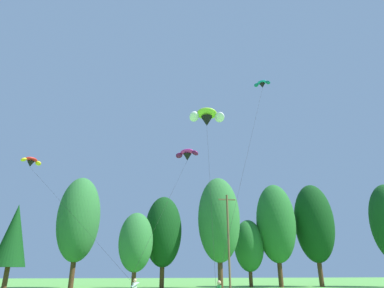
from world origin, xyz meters
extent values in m
cylinder|color=#472D19|center=(-18.89, 43.81, 1.31)|extent=(0.56, 0.56, 2.63)
cone|color=#0F3D14|center=(-18.89, 43.81, 6.37)|extent=(3.82, 3.82, 7.48)
cylinder|color=#472D19|center=(-12.28, 48.67, 1.89)|extent=(0.67, 0.67, 3.79)
ellipsoid|color=#2D7033|center=(-12.28, 48.67, 9.17)|extent=(5.88, 5.88, 11.85)
cylinder|color=#472D19|center=(-4.00, 43.22, 1.16)|extent=(0.54, 0.54, 2.33)
ellipsoid|color=#2D7033|center=(-4.00, 43.22, 5.65)|extent=(4.31, 4.31, 7.29)
cylinder|color=#472D19|center=(-0.36, 46.33, 1.52)|extent=(0.60, 0.60, 3.04)
ellipsoid|color=#0F3D14|center=(-0.36, 46.33, 7.37)|extent=(5.08, 5.08, 9.52)
cylinder|color=#472D19|center=(7.22, 44.70, 1.85)|extent=(0.66, 0.66, 3.70)
ellipsoid|color=#2D7033|center=(7.22, 44.70, 8.98)|extent=(5.79, 5.79, 11.60)
cylinder|color=#472D19|center=(12.65, 48.78, 1.19)|extent=(0.54, 0.54, 2.38)
ellipsoid|color=#236628|center=(12.65, 48.78, 5.76)|extent=(4.36, 4.36, 7.44)
cylinder|color=#472D19|center=(16.86, 47.98, 1.87)|extent=(0.67, 0.67, 3.75)
ellipsoid|color=#236628|center=(16.86, 47.98, 9.07)|extent=(5.83, 5.83, 11.73)
cylinder|color=#472D19|center=(23.35, 48.44, 1.91)|extent=(0.67, 0.67, 3.82)
ellipsoid|color=#0F3D14|center=(23.35, 48.44, 9.27)|extent=(5.92, 5.92, 11.97)
cylinder|color=brown|center=(7.20, 39.79, 5.64)|extent=(0.26, 0.26, 11.29)
cube|color=brown|center=(7.20, 39.79, 10.69)|extent=(2.20, 0.14, 0.14)
cube|color=white|center=(-3.67, 23.91, 1.14)|extent=(0.32, 0.42, 0.60)
sphere|color=tan|center=(-3.67, 23.91, 1.58)|extent=(0.22, 0.22, 0.22)
cylinder|color=white|center=(-3.62, 23.67, 1.30)|extent=(0.53, 0.20, 0.35)
cylinder|color=white|center=(-3.73, 24.14, 1.30)|extent=(0.53, 0.20, 0.35)
sphere|color=tan|center=(0.97, 18.25, 1.58)|extent=(0.22, 0.22, 0.22)
ellipsoid|color=red|center=(-16.03, 36.63, 13.90)|extent=(1.53, 1.53, 0.60)
ellipsoid|color=yellow|center=(-15.43, 37.23, 13.67)|extent=(0.91, 0.96, 0.74)
ellipsoid|color=yellow|center=(-16.63, 36.04, 13.67)|extent=(0.96, 0.91, 0.74)
cone|color=black|center=(-16.09, 36.69, 13.38)|extent=(1.07, 1.07, 0.65)
cylinder|color=black|center=(-10.05, 30.26, 7.34)|extent=(12.09, 12.87, 11.45)
ellipsoid|color=#93D633|center=(2.76, 29.73, 17.64)|extent=(2.25, 1.72, 1.29)
ellipsoid|color=white|center=(4.09, 29.61, 17.26)|extent=(1.31, 1.41, 1.43)
ellipsoid|color=white|center=(1.42, 29.85, 17.26)|extent=(1.43, 1.40, 1.43)
cone|color=black|center=(2.77, 29.87, 16.82)|extent=(1.30, 1.30, 1.03)
cylinder|color=black|center=(1.78, 24.08, 8.75)|extent=(1.98, 11.59, 15.12)
ellipsoid|color=#D12893|center=(1.24, 33.89, 14.76)|extent=(1.87, 1.70, 0.76)
ellipsoid|color=#66144C|center=(2.08, 33.32, 14.48)|extent=(1.09, 1.07, 0.91)
ellipsoid|color=#66144C|center=(0.41, 34.46, 14.48)|extent=(1.08, 1.11, 0.91)
cone|color=black|center=(1.29, 33.96, 14.14)|extent=(1.26, 1.26, 0.77)
cylinder|color=black|center=(-1.36, 28.89, 7.69)|extent=(5.32, 10.15, 12.14)
ellipsoid|color=teal|center=(10.93, 34.07, 24.80)|extent=(1.39, 1.25, 0.60)
ellipsoid|color=#0F666B|center=(11.56, 33.66, 24.59)|extent=(0.79, 0.80, 0.71)
ellipsoid|color=#0F666B|center=(10.29, 34.49, 24.59)|extent=(0.78, 0.81, 0.71)
cone|color=black|center=(10.96, 34.13, 24.34)|extent=(0.94, 0.94, 0.58)
cylinder|color=black|center=(5.88, 26.21, 12.62)|extent=(10.18, 15.84, 22.86)
camera|label=1|loc=(-3.47, -1.21, 2.17)|focal=31.18mm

